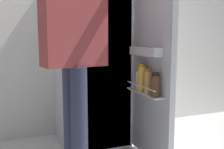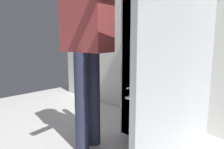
% 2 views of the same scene
% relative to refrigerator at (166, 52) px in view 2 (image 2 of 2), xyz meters
% --- Properties ---
extents(kitchen_wall, '(4.40, 0.10, 2.42)m').
position_rel_refrigerator_xyz_m(kitchen_wall, '(-0.03, 0.42, 0.34)').
color(kitchen_wall, silver).
rests_on(kitchen_wall, ground_plane).
extents(refrigerator, '(0.71, 1.26, 1.74)m').
position_rel_refrigerator_xyz_m(refrigerator, '(0.00, 0.00, 0.00)').
color(refrigerator, silver).
rests_on(refrigerator, ground_plane).
extents(person, '(0.64, 0.72, 1.76)m').
position_rel_refrigerator_xyz_m(person, '(-0.36, -0.68, 0.20)').
color(person, '#2D334C').
rests_on(person, ground_plane).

